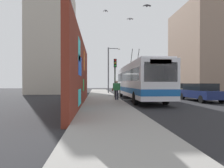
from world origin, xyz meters
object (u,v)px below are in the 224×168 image
(parked_car_champagne, at_px, (172,89))
(parked_car_black, at_px, (157,88))
(pedestrian_at_curb, at_px, (117,89))
(street_lamp, at_px, (110,67))
(city_bus, at_px, (138,80))
(parked_car_navy, at_px, (200,92))
(parked_car_red, at_px, (146,87))
(traffic_light, at_px, (115,71))

(parked_car_champagne, bearing_deg, parked_car_black, -0.00)
(parked_car_black, height_order, pedestrian_at_curb, pedestrian_at_curb)
(parked_car_black, distance_m, street_lamp, 7.91)
(city_bus, height_order, parked_car_black, city_bus)
(pedestrian_at_curb, distance_m, street_lamp, 11.25)
(street_lamp, bearing_deg, parked_car_navy, -147.45)
(parked_car_champagne, bearing_deg, street_lamp, 53.48)
(parked_car_red, bearing_deg, traffic_light, 153.63)
(traffic_light, bearing_deg, pedestrian_at_curb, 177.44)
(traffic_light, relative_size, street_lamp, 0.58)
(parked_car_champagne, bearing_deg, city_bus, 129.50)
(parked_car_black, bearing_deg, street_lamp, 90.81)
(parked_car_champagne, height_order, parked_car_red, same)
(pedestrian_at_curb, bearing_deg, parked_car_navy, -93.66)
(parked_car_navy, bearing_deg, parked_car_champagne, 0.00)
(parked_car_champagne, distance_m, street_lamp, 9.56)
(parked_car_black, bearing_deg, traffic_light, 139.80)
(city_bus, xyz_separation_m, pedestrian_at_curb, (-1.22, 2.25, -0.73))
(parked_car_navy, distance_m, parked_car_red, 17.58)
(parked_car_navy, xyz_separation_m, pedestrian_at_curb, (0.48, 7.45, 0.29))
(parked_car_red, relative_size, traffic_light, 1.09)
(parked_car_navy, relative_size, parked_car_red, 1.16)
(parked_car_champagne, distance_m, traffic_light, 8.26)
(parked_car_black, height_order, street_lamp, street_lamp)
(street_lamp, bearing_deg, pedestrian_at_curb, 178.91)
(city_bus, height_order, parked_car_navy, city_bus)
(city_bus, xyz_separation_m, parked_car_navy, (-1.70, -5.20, -1.02))
(city_bus, xyz_separation_m, parked_car_black, (9.75, -5.20, -1.02))
(pedestrian_at_curb, xyz_separation_m, traffic_light, (2.28, -0.10, 1.66))
(parked_car_navy, height_order, pedestrian_at_curb, pedestrian_at_curb)
(city_bus, distance_m, parked_car_champagne, 6.82)
(parked_car_red, bearing_deg, pedestrian_at_curb, 156.46)
(parked_car_black, distance_m, pedestrian_at_curb, 13.27)
(parked_car_champagne, bearing_deg, pedestrian_at_curb, 126.48)
(parked_car_champagne, height_order, pedestrian_at_curb, pedestrian_at_curb)
(parked_car_champagne, relative_size, traffic_light, 1.06)
(city_bus, relative_size, parked_car_navy, 2.48)
(parked_car_navy, relative_size, street_lamp, 0.74)
(parked_car_black, xyz_separation_m, parked_car_red, (6.13, 0.00, -0.00))
(parked_car_champagne, relative_size, parked_car_red, 0.98)
(parked_car_navy, bearing_deg, city_bus, 71.90)
(parked_car_champagne, xyz_separation_m, street_lamp, (5.37, 7.25, 3.17))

